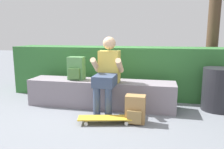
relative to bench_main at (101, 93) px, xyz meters
The scene contains 8 objects.
ground_plane 0.44m from the bench_main, 90.00° to the right, with size 24.00×24.00×0.00m, color slate.
bench_main is the anchor object (origin of this frame).
person_skater 0.51m from the bench_main, 51.75° to the right, with size 0.49×0.62×1.21m.
skateboard_near_person 0.79m from the bench_main, 69.18° to the right, with size 0.82×0.38×0.09m.
backpack_on_bench 0.61m from the bench_main, behind, with size 0.28×0.23×0.40m.
backpack_on_ground 0.91m from the bench_main, 42.19° to the right, with size 0.28×0.23×0.40m.
hedge_row 0.95m from the bench_main, 70.30° to the left, with size 4.69×0.74×1.00m.
trash_bin 1.95m from the bench_main, ahead, with size 0.48×0.48×0.71m.
Camera 1 is at (0.99, -3.26, 1.25)m, focal length 35.58 mm.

